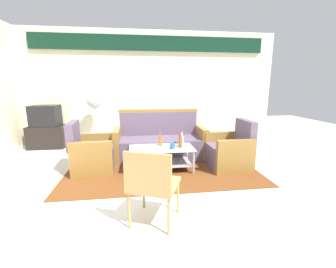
# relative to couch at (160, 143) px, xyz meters

# --- Properties ---
(ground_plane) EXTENTS (14.00, 14.00, 0.00)m
(ground_plane) POSITION_rel_couch_xyz_m (-0.03, -1.41, -0.32)
(ground_plane) COLOR white
(wall_back) EXTENTS (6.52, 0.19, 2.80)m
(wall_back) POSITION_rel_couch_xyz_m (-0.03, 1.65, 1.16)
(wall_back) COLOR beige
(wall_back) RESTS_ON ground
(rug) EXTENTS (3.25, 2.00, 0.01)m
(rug) POSITION_rel_couch_xyz_m (-0.03, -0.60, -0.31)
(rug) COLOR brown
(rug) RESTS_ON ground
(couch) EXTENTS (1.80, 0.75, 0.96)m
(couch) POSITION_rel_couch_xyz_m (0.00, 0.00, 0.00)
(couch) COLOR #5B4C60
(couch) RESTS_ON rug
(armchair_left) EXTENTS (0.74, 0.80, 0.85)m
(armchair_left) POSITION_rel_couch_xyz_m (-1.24, -0.52, -0.03)
(armchair_left) COLOR #5B4C60
(armchair_left) RESTS_ON rug
(armchair_right) EXTENTS (0.71, 0.77, 0.85)m
(armchair_right) POSITION_rel_couch_xyz_m (1.19, -0.70, -0.03)
(armchair_right) COLOR #5B4C60
(armchair_right) RESTS_ON rug
(coffee_table) EXTENTS (1.10, 0.60, 0.40)m
(coffee_table) POSITION_rel_couch_xyz_m (-0.04, -0.67, -0.04)
(coffee_table) COLOR silver
(coffee_table) RESTS_ON rug
(bottle_orange) EXTENTS (0.06, 0.06, 0.23)m
(bottle_orange) POSITION_rel_couch_xyz_m (-0.05, -0.54, 0.18)
(bottle_orange) COLOR #D85919
(bottle_orange) RESTS_ON coffee_table
(bottle_brown) EXTENTS (0.06, 0.06, 0.24)m
(bottle_brown) POSITION_rel_couch_xyz_m (0.28, -0.72, 0.19)
(bottle_brown) COLOR brown
(bottle_brown) RESTS_ON coffee_table
(bottle_clear) EXTENTS (0.06, 0.06, 0.25)m
(bottle_clear) POSITION_rel_couch_xyz_m (0.32, -0.65, 0.19)
(bottle_clear) COLOR silver
(bottle_clear) RESTS_ON coffee_table
(bottle_red) EXTENTS (0.07, 0.07, 0.23)m
(bottle_red) POSITION_rel_couch_xyz_m (0.33, -0.51, 0.18)
(bottle_red) COLOR red
(bottle_red) RESTS_ON coffee_table
(cup) EXTENTS (0.08, 0.08, 0.10)m
(cup) POSITION_rel_couch_xyz_m (0.13, -0.78, 0.14)
(cup) COLOR #2659A5
(cup) RESTS_ON coffee_table
(tv_stand) EXTENTS (0.80, 0.50, 0.52)m
(tv_stand) POSITION_rel_couch_xyz_m (-2.56, 1.14, -0.06)
(tv_stand) COLOR black
(tv_stand) RESTS_ON ground
(television) EXTENTS (0.63, 0.49, 0.48)m
(television) POSITION_rel_couch_xyz_m (-2.56, 1.15, 0.44)
(television) COLOR black
(television) RESTS_ON tv_stand
(pedestal_fan) EXTENTS (0.36, 0.36, 1.27)m
(pedestal_fan) POSITION_rel_couch_xyz_m (-1.44, 1.19, 0.70)
(pedestal_fan) COLOR #2D2D33
(pedestal_fan) RESTS_ON ground
(wicker_chair) EXTENTS (0.63, 0.63, 0.84)m
(wicker_chair) POSITION_rel_couch_xyz_m (-0.31, -2.24, 0.18)
(wicker_chair) COLOR #AD844C
(wicker_chair) RESTS_ON ground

